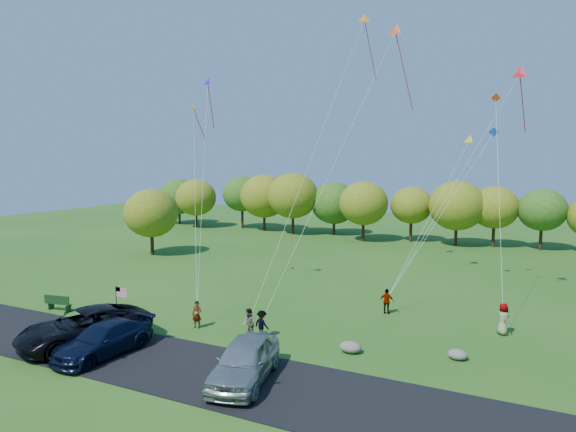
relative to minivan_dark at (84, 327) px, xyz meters
name	(u,v)px	position (x,y,z in m)	size (l,w,h in m)	color
ground	(242,344)	(7.52, 4.01, -1.03)	(140.00, 140.00, 0.00)	#225919
asphalt_lane	(199,370)	(7.52, 0.01, -1.00)	(44.00, 6.00, 0.06)	black
treeline	(413,203)	(8.45, 40.69, 3.84)	(76.37, 28.02, 8.60)	#382514
minivan_dark	(84,327)	(0.00, 0.00, 0.00)	(3.21, 6.96, 1.93)	black
minivan_navy	(103,339)	(2.03, -0.63, -0.16)	(2.27, 5.58, 1.62)	black
minivan_silver	(245,361)	(10.16, -0.10, -0.01)	(2.26, 5.62, 1.91)	#9A9FA4
flyer_a	(197,315)	(3.73, 5.05, -0.21)	(0.60, 0.39, 1.64)	#4C4C59
flyer_b	(249,324)	(7.41, 4.94, -0.18)	(0.82, 0.64, 1.69)	#4C4C59
flyer_c	(262,324)	(8.00, 5.34, -0.24)	(1.01, 0.58, 1.57)	#4C4C59
flyer_d	(387,301)	(13.14, 12.86, -0.21)	(0.96, 0.40, 1.64)	#4C4C59
flyer_e	(503,319)	(20.21, 11.92, -0.10)	(0.90, 0.59, 1.85)	#4C4C59
park_bench	(58,303)	(-6.61, 3.73, -0.45)	(1.93, 0.63, 1.07)	#133615
trash_barrel	(118,318)	(-0.91, 3.37, -0.58)	(0.60, 0.60, 0.90)	#0B4AAF
flag_assembly	(119,297)	(-0.69, 3.31, 0.78)	(0.90, 0.58, 2.42)	black
boulder_near	(351,347)	(13.27, 5.42, -0.74)	(1.17, 0.91, 0.58)	gray
boulder_far	(458,354)	(18.43, 6.94, -0.77)	(0.99, 0.82, 0.51)	gray
kites_aloft	(391,65)	(11.65, 18.17, 15.78)	(22.71, 11.68, 10.68)	#D14217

